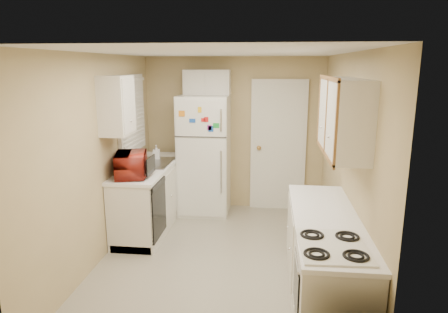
# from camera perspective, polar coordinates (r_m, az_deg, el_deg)

# --- Properties ---
(floor) EXTENTS (3.80, 3.80, 0.00)m
(floor) POSITION_cam_1_polar(r_m,az_deg,el_deg) (4.93, -0.69, -14.49)
(floor) COLOR #B2AD9A
(floor) RESTS_ON ground
(ceiling) EXTENTS (3.80, 3.80, 0.00)m
(ceiling) POSITION_cam_1_polar(r_m,az_deg,el_deg) (4.37, -0.78, 14.66)
(ceiling) COLOR white
(ceiling) RESTS_ON floor
(wall_left) EXTENTS (3.80, 3.80, 0.00)m
(wall_left) POSITION_cam_1_polar(r_m,az_deg,el_deg) (4.88, -17.28, -0.31)
(wall_left) COLOR tan
(wall_left) RESTS_ON floor
(wall_right) EXTENTS (3.80, 3.80, 0.00)m
(wall_right) POSITION_cam_1_polar(r_m,az_deg,el_deg) (4.54, 17.07, -1.24)
(wall_right) COLOR tan
(wall_right) RESTS_ON floor
(wall_back) EXTENTS (2.80, 2.80, 0.00)m
(wall_back) POSITION_cam_1_polar(r_m,az_deg,el_deg) (6.35, 1.45, 3.26)
(wall_back) COLOR tan
(wall_back) RESTS_ON floor
(wall_front) EXTENTS (2.80, 2.80, 0.00)m
(wall_front) POSITION_cam_1_polar(r_m,az_deg,el_deg) (2.72, -5.90, -10.30)
(wall_front) COLOR tan
(wall_front) RESTS_ON floor
(left_counter) EXTENTS (0.60, 1.80, 0.90)m
(left_counter) POSITION_cam_1_polar(r_m,az_deg,el_deg) (5.79, -10.48, -5.60)
(left_counter) COLOR silver
(left_counter) RESTS_ON floor
(dishwasher) EXTENTS (0.03, 0.58, 0.72)m
(dishwasher) POSITION_cam_1_polar(r_m,az_deg,el_deg) (5.15, -9.33, -7.44)
(dishwasher) COLOR black
(dishwasher) RESTS_ON floor
(sink) EXTENTS (0.54, 0.74, 0.16)m
(sink) POSITION_cam_1_polar(r_m,az_deg,el_deg) (5.81, -10.21, -1.30)
(sink) COLOR gray
(sink) RESTS_ON left_counter
(microwave) EXTENTS (0.60, 0.43, 0.36)m
(microwave) POSITION_cam_1_polar(r_m,az_deg,el_deg) (5.12, -13.10, -1.16)
(microwave) COLOR maroon
(microwave) RESTS_ON left_counter
(soap_bottle) EXTENTS (0.11, 0.11, 0.22)m
(soap_bottle) POSITION_cam_1_polar(r_m,az_deg,el_deg) (6.00, -9.64, 0.55)
(soap_bottle) COLOR white
(soap_bottle) RESTS_ON left_counter
(window_blinds) EXTENTS (0.10, 0.98, 1.08)m
(window_blinds) POSITION_cam_1_polar(r_m,az_deg,el_deg) (5.76, -13.00, 5.94)
(window_blinds) COLOR silver
(window_blinds) RESTS_ON wall_left
(upper_cabinet_left) EXTENTS (0.30, 0.45, 0.70)m
(upper_cabinet_left) POSITION_cam_1_polar(r_m,az_deg,el_deg) (4.92, -15.11, 7.04)
(upper_cabinet_left) COLOR silver
(upper_cabinet_left) RESTS_ON wall_left
(refrigerator) EXTENTS (0.76, 0.73, 1.83)m
(refrigerator) POSITION_cam_1_polar(r_m,az_deg,el_deg) (6.17, -2.75, 0.25)
(refrigerator) COLOR silver
(refrigerator) RESTS_ON floor
(cabinet_over_fridge) EXTENTS (0.70, 0.30, 0.40)m
(cabinet_over_fridge) POSITION_cam_1_polar(r_m,az_deg,el_deg) (6.17, -2.40, 10.44)
(cabinet_over_fridge) COLOR silver
(cabinet_over_fridge) RESTS_ON wall_back
(interior_door) EXTENTS (0.86, 0.06, 2.08)m
(interior_door) POSITION_cam_1_polar(r_m,az_deg,el_deg) (6.32, 7.74, 1.44)
(interior_door) COLOR silver
(interior_door) RESTS_ON floor
(right_counter) EXTENTS (0.60, 2.00, 0.90)m
(right_counter) POSITION_cam_1_polar(r_m,az_deg,el_deg) (4.01, 14.05, -14.43)
(right_counter) COLOR silver
(right_counter) RESTS_ON floor
(stove) EXTENTS (0.54, 0.65, 0.77)m
(stove) POSITION_cam_1_polar(r_m,az_deg,el_deg) (3.51, 14.72, -20.06)
(stove) COLOR silver
(stove) RESTS_ON floor
(upper_cabinet_right) EXTENTS (0.30, 1.20, 0.70)m
(upper_cabinet_right) POSITION_cam_1_polar(r_m,az_deg,el_deg) (3.93, 16.77, 5.53)
(upper_cabinet_right) COLOR silver
(upper_cabinet_right) RESTS_ON wall_right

